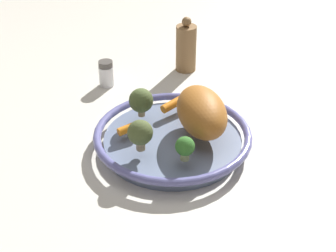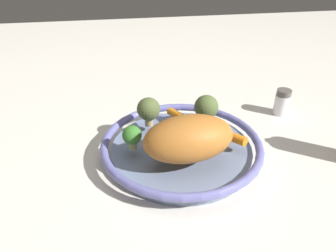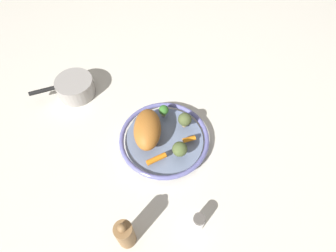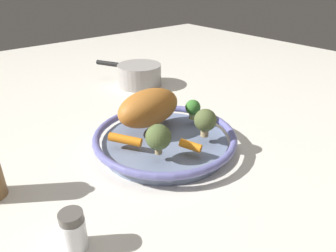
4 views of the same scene
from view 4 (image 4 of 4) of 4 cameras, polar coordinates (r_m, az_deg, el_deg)
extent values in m
plane|color=silver|center=(0.71, -0.57, -4.01)|extent=(2.39, 2.39, 0.00)
cylinder|color=slate|center=(0.71, -0.57, -3.19)|extent=(0.28, 0.28, 0.02)
torus|color=#6566A9|center=(0.70, -0.58, -1.77)|extent=(0.32, 0.32, 0.02)
ellipsoid|color=#AE6727|center=(0.72, -3.32, 3.42)|extent=(0.17, 0.11, 0.08)
cylinder|color=orange|center=(0.63, 4.10, -3.56)|extent=(0.03, 0.05, 0.02)
cylinder|color=orange|center=(0.65, -7.77, -2.45)|extent=(0.06, 0.07, 0.02)
cylinder|color=tan|center=(0.68, 6.65, -1.14)|extent=(0.02, 0.02, 0.02)
sphere|color=#4F5D32|center=(0.67, 6.78, 1.07)|extent=(0.05, 0.05, 0.05)
cylinder|color=#9AA766|center=(0.75, 4.47, 1.84)|extent=(0.02, 0.02, 0.01)
sphere|color=#36732B|center=(0.75, 4.53, 3.40)|extent=(0.04, 0.04, 0.04)
cylinder|color=tan|center=(0.61, -1.72, -4.37)|extent=(0.01, 0.01, 0.02)
sphere|color=#4D5E31|center=(0.60, -1.76, -2.01)|extent=(0.05, 0.05, 0.05)
cylinder|color=white|center=(0.50, -16.68, -18.26)|extent=(0.04, 0.04, 0.05)
cylinder|color=#56514C|center=(0.47, -17.21, -15.50)|extent=(0.03, 0.03, 0.01)
cylinder|color=#9E9993|center=(1.08, -5.18, 9.18)|extent=(0.15, 0.15, 0.07)
cylinder|color=black|center=(1.14, -10.68, 11.05)|extent=(0.06, 0.09, 0.02)
camera|label=1|loc=(1.30, 39.29, 32.50)|focal=54.31mm
camera|label=2|loc=(1.10, -14.73, 27.57)|focal=34.34mm
camera|label=3|loc=(0.67, -96.37, 56.77)|focal=30.56mm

